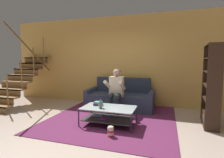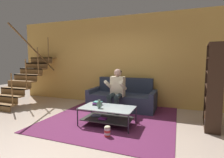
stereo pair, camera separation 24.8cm
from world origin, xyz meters
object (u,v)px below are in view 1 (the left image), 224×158
at_px(couch, 121,98).
at_px(vase, 101,104).
at_px(bookshelf, 213,91).
at_px(popcorn_tub, 111,131).
at_px(person_seated_center, 115,89).
at_px(book_stack, 98,103).
at_px(coffee_table, 108,113).

bearing_deg(couch, vase, -91.17).
relative_size(vase, bookshelf, 0.10).
bearing_deg(popcorn_tub, bookshelf, 33.72).
distance_m(person_seated_center, book_stack, 0.86).
distance_m(person_seated_center, bookshelf, 2.33).
distance_m(couch, bookshelf, 2.48).
bearing_deg(bookshelf, coffee_table, -161.73).
relative_size(vase, book_stack, 0.87).
bearing_deg(coffee_table, person_seated_center, 96.40).
relative_size(couch, person_seated_center, 1.64).
bearing_deg(vase, couch, 88.83).
bearing_deg(bookshelf, vase, -160.00).
bearing_deg(book_stack, coffee_table, -20.06).
relative_size(couch, vase, 10.95).
relative_size(person_seated_center, vase, 6.67).
distance_m(coffee_table, popcorn_tub, 0.65).
distance_m(person_seated_center, vase, 1.06).
xyz_separation_m(couch, book_stack, (-0.19, -1.35, 0.15)).
distance_m(person_seated_center, popcorn_tub, 1.64).
xyz_separation_m(couch, person_seated_center, (-0.00, -0.54, 0.37)).
bearing_deg(vase, bookshelf, 20.00).
bearing_deg(person_seated_center, coffee_table, -83.60).
height_order(book_stack, popcorn_tub, book_stack).
height_order(couch, popcorn_tub, couch).
xyz_separation_m(coffee_table, bookshelf, (2.22, 0.73, 0.50)).
height_order(person_seated_center, popcorn_tub, person_seated_center).
xyz_separation_m(coffee_table, popcorn_tub, (0.25, -0.58, -0.16)).
bearing_deg(person_seated_center, vase, -91.78).
relative_size(person_seated_center, book_stack, 5.77).
height_order(coffee_table, popcorn_tub, coffee_table).
xyz_separation_m(person_seated_center, bookshelf, (2.32, -0.18, 0.10)).
bearing_deg(couch, coffee_table, -85.98).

